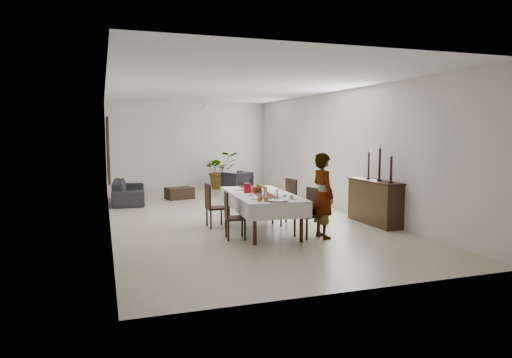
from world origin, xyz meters
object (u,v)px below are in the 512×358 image
object	(u,v)px
sideboard_body	(374,203)
sofa	(129,191)
dining_table_top	(261,195)
red_pitcher	(247,188)
woman	(323,196)

from	to	relation	value
sideboard_body	sofa	world-z (taller)	sideboard_body
dining_table_top	red_pitcher	size ratio (longest dim) A/B	12.00
dining_table_top	red_pitcher	bearing A→B (deg)	149.04
red_pitcher	woman	bearing A→B (deg)	-45.31
woman	sideboard_body	size ratio (longest dim) A/B	1.04
red_pitcher	woman	world-z (taller)	woman
woman	sofa	world-z (taller)	woman
dining_table_top	sideboard_body	bearing A→B (deg)	-0.16
woman	sideboard_body	distance (m)	2.00
red_pitcher	sideboard_body	world-z (taller)	red_pitcher
sofa	woman	bearing A→B (deg)	-145.90
red_pitcher	sideboard_body	distance (m)	3.01
woman	sideboard_body	bearing A→B (deg)	-67.06
dining_table_top	sideboard_body	world-z (taller)	sideboard_body
red_pitcher	woman	xyz separation A→B (m)	(1.20, -1.21, -0.06)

